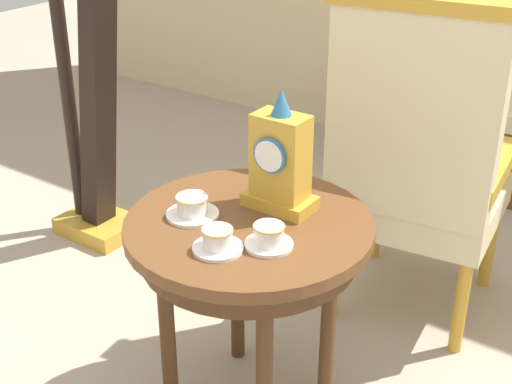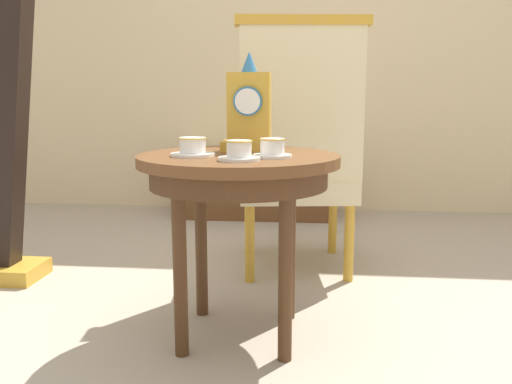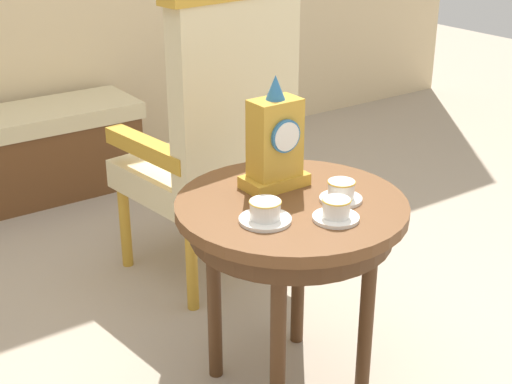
{
  "view_description": "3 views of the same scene",
  "coord_description": "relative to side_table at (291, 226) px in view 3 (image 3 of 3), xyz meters",
  "views": [
    {
      "loc": [
        0.98,
        -1.28,
        1.54
      ],
      "look_at": [
        -0.05,
        0.19,
        0.64
      ],
      "focal_mm": 50.47,
      "sensor_mm": 36.0,
      "label": 1
    },
    {
      "loc": [
        0.25,
        -1.66,
        0.81
      ],
      "look_at": [
        0.07,
        0.07,
        0.5
      ],
      "focal_mm": 37.62,
      "sensor_mm": 36.0,
      "label": 2
    },
    {
      "loc": [
        -1.14,
        -1.41,
        1.47
      ],
      "look_at": [
        -0.04,
        0.16,
        0.64
      ],
      "focal_mm": 51.2,
      "sensor_mm": 36.0,
      "label": 3
    }
  ],
  "objects": [
    {
      "name": "side_table",
      "position": [
        0.0,
        0.0,
        0.0
      ],
      "size": [
        0.66,
        0.66,
        0.63
      ],
      "color": "brown",
      "rests_on": "ground"
    },
    {
      "name": "teacup_left",
      "position": [
        -0.14,
        -0.07,
        0.11
      ],
      "size": [
        0.14,
        0.14,
        0.06
      ],
      "color": "white",
      "rests_on": "side_table"
    },
    {
      "name": "teacup_right",
      "position": [
        0.02,
        -0.16,
        0.11
      ],
      "size": [
        0.13,
        0.13,
        0.06
      ],
      "color": "white",
      "rests_on": "side_table"
    },
    {
      "name": "teacup_center",
      "position": [
        0.12,
        -0.08,
        0.11
      ],
      "size": [
        0.12,
        0.12,
        0.06
      ],
      "color": "white",
      "rests_on": "side_table"
    },
    {
      "name": "mantel_clock",
      "position": [
        0.02,
        0.11,
        0.21
      ],
      "size": [
        0.19,
        0.11,
        0.34
      ],
      "color": "gold",
      "rests_on": "side_table"
    },
    {
      "name": "armchair",
      "position": [
        0.18,
        0.68,
        0.04
      ],
      "size": [
        0.6,
        0.59,
        1.14
      ],
      "color": "beige",
      "rests_on": "ground"
    },
    {
      "name": "window_bench",
      "position": [
        -0.13,
        1.89,
        -0.33
      ],
      "size": [
        1.04,
        0.4,
        0.44
      ],
      "color": "beige",
      "rests_on": "ground"
    }
  ]
}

